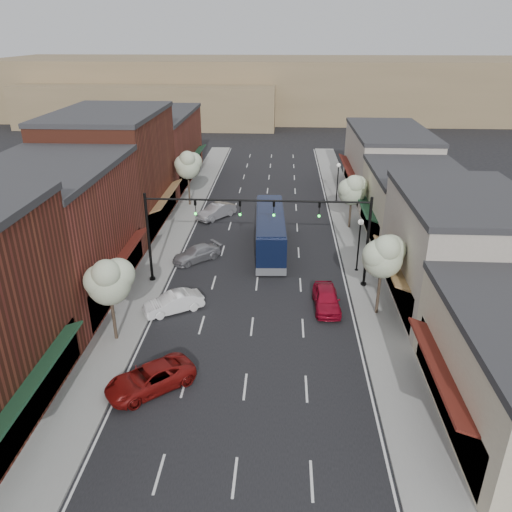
# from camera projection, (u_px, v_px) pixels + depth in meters

# --- Properties ---
(ground) EXTENTS (160.00, 160.00, 0.00)m
(ground) POSITION_uv_depth(u_px,v_px,m) (250.00, 344.00, 30.55)
(ground) COLOR black
(ground) RESTS_ON ground
(sidewalk_left) EXTENTS (2.80, 73.00, 0.15)m
(sidewalk_left) POSITION_uv_depth(u_px,v_px,m) (175.00, 230.00, 47.75)
(sidewalk_left) COLOR gray
(sidewalk_left) RESTS_ON ground
(sidewalk_right) EXTENTS (2.80, 73.00, 0.15)m
(sidewalk_right) POSITION_uv_depth(u_px,v_px,m) (352.00, 234.00, 46.92)
(sidewalk_right) COLOR gray
(sidewalk_right) RESTS_ON ground
(curb_left) EXTENTS (0.25, 73.00, 0.17)m
(curb_left) POSITION_uv_depth(u_px,v_px,m) (190.00, 230.00, 47.68)
(curb_left) COLOR gray
(curb_left) RESTS_ON ground
(curb_right) EXTENTS (0.25, 73.00, 0.17)m
(curb_right) POSITION_uv_depth(u_px,v_px,m) (337.00, 233.00, 46.99)
(curb_right) COLOR gray
(curb_right) RESTS_ON ground
(bldg_left_midnear) EXTENTS (10.14, 14.10, 9.40)m
(bldg_left_midnear) POSITION_uv_depth(u_px,v_px,m) (52.00, 233.00, 34.78)
(bldg_left_midnear) COLOR maroon
(bldg_left_midnear) RESTS_ON ground
(bldg_left_midfar) EXTENTS (10.14, 14.10, 10.90)m
(bldg_left_midfar) POSITION_uv_depth(u_px,v_px,m) (114.00, 171.00, 47.20)
(bldg_left_midfar) COLOR maroon
(bldg_left_midfar) RESTS_ON ground
(bldg_left_far) EXTENTS (10.14, 18.10, 8.40)m
(bldg_left_far) POSITION_uv_depth(u_px,v_px,m) (155.00, 147.00, 62.26)
(bldg_left_far) COLOR maroon
(bldg_left_far) RESTS_ON ground
(bldg_right_midnear) EXTENTS (9.14, 12.10, 7.90)m
(bldg_right_midnear) POSITION_uv_depth(u_px,v_px,m) (458.00, 251.00, 33.70)
(bldg_right_midnear) COLOR #B2A698
(bldg_right_midnear) RESTS_ON ground
(bldg_right_midfar) EXTENTS (9.14, 12.10, 6.40)m
(bldg_right_midfar) POSITION_uv_depth(u_px,v_px,m) (414.00, 205.00, 44.92)
(bldg_right_midfar) COLOR beige
(bldg_right_midfar) RESTS_ON ground
(bldg_right_far) EXTENTS (9.14, 16.10, 7.40)m
(bldg_right_far) POSITION_uv_depth(u_px,v_px,m) (387.00, 162.00, 57.44)
(bldg_right_far) COLOR #B2A698
(bldg_right_far) RESTS_ON ground
(hill_far) EXTENTS (120.00, 30.00, 12.00)m
(hill_far) POSITION_uv_depth(u_px,v_px,m) (277.00, 87.00, 109.87)
(hill_far) COLOR #7A6647
(hill_far) RESTS_ON ground
(hill_near) EXTENTS (50.00, 20.00, 8.00)m
(hill_near) POSITION_uv_depth(u_px,v_px,m) (152.00, 103.00, 101.04)
(hill_near) COLOR #7A6647
(hill_near) RESTS_ON ground
(signal_mast_right) EXTENTS (8.22, 0.46, 7.00)m
(signal_mast_right) POSITION_uv_depth(u_px,v_px,m) (335.00, 228.00, 35.63)
(signal_mast_right) COLOR black
(signal_mast_right) RESTS_ON ground
(signal_mast_left) EXTENTS (8.22, 0.46, 7.00)m
(signal_mast_left) POSITION_uv_depth(u_px,v_px,m) (180.00, 225.00, 36.19)
(signal_mast_left) COLOR black
(signal_mast_left) RESTS_ON ground
(tree_right_near) EXTENTS (2.85, 2.65, 5.95)m
(tree_right_near) POSITION_uv_depth(u_px,v_px,m) (384.00, 255.00, 31.88)
(tree_right_near) COLOR #47382B
(tree_right_near) RESTS_ON ground
(tree_right_far) EXTENTS (2.85, 2.65, 5.43)m
(tree_right_far) POSITION_uv_depth(u_px,v_px,m) (353.00, 189.00, 46.61)
(tree_right_far) COLOR #47382B
(tree_right_far) RESTS_ON ground
(tree_left_near) EXTENTS (2.85, 2.65, 5.69)m
(tree_left_near) POSITION_uv_depth(u_px,v_px,m) (109.00, 280.00, 29.16)
(tree_left_near) COLOR #47382B
(tree_left_near) RESTS_ON ground
(tree_left_far) EXTENTS (2.85, 2.65, 6.13)m
(tree_left_far) POSITION_uv_depth(u_px,v_px,m) (188.00, 164.00, 52.64)
(tree_left_far) COLOR #47382B
(tree_left_far) RESTS_ON ground
(lamp_post_near) EXTENTS (0.44, 0.44, 4.44)m
(lamp_post_near) POSITION_uv_depth(u_px,v_px,m) (359.00, 237.00, 38.46)
(lamp_post_near) COLOR black
(lamp_post_near) RESTS_ON ground
(lamp_post_far) EXTENTS (0.44, 0.44, 4.44)m
(lamp_post_far) POSITION_uv_depth(u_px,v_px,m) (338.00, 176.00, 54.37)
(lamp_post_far) COLOR black
(lamp_post_far) RESTS_ON ground
(coach_bus) EXTENTS (2.88, 11.04, 3.35)m
(coach_bus) POSITION_uv_depth(u_px,v_px,m) (270.00, 231.00, 42.95)
(coach_bus) COLOR black
(coach_bus) RESTS_ON ground
(red_hatchback) EXTENTS (1.88, 4.35, 1.46)m
(red_hatchback) POSITION_uv_depth(u_px,v_px,m) (326.00, 299.00, 34.23)
(red_hatchback) COLOR maroon
(red_hatchback) RESTS_ON ground
(parked_car_a) EXTENTS (5.11, 4.77, 1.33)m
(parked_car_a) POSITION_uv_depth(u_px,v_px,m) (150.00, 378.00, 26.50)
(parked_car_a) COLOR maroon
(parked_car_a) RESTS_ON ground
(parked_car_b) EXTENTS (4.21, 3.28, 1.34)m
(parked_car_b) POSITION_uv_depth(u_px,v_px,m) (173.00, 303.00, 33.86)
(parked_car_b) COLOR white
(parked_car_b) RESTS_ON ground
(parked_car_c) EXTENTS (4.31, 4.08, 1.23)m
(parked_car_c) POSITION_uv_depth(u_px,v_px,m) (197.00, 254.00, 41.40)
(parked_car_c) COLOR #9D9DA2
(parked_car_c) RESTS_ON ground
(parked_car_e) EXTENTS (3.95, 4.44, 1.46)m
(parked_car_e) POSITION_uv_depth(u_px,v_px,m) (216.00, 211.00, 50.71)
(parked_car_e) COLOR #A6A5AB
(parked_car_e) RESTS_ON ground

